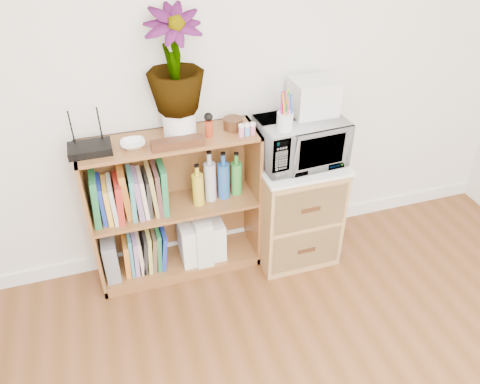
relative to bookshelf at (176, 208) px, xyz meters
name	(u,v)px	position (x,y,z in m)	size (l,w,h in m)	color
skirting_board	(226,236)	(0.35, 0.14, -0.42)	(4.00, 0.02, 0.10)	white
bookshelf	(176,208)	(0.00, 0.00, 0.00)	(1.00, 0.30, 0.95)	brown
wicker_unit	(294,209)	(0.75, -0.08, -0.12)	(0.50, 0.45, 0.70)	#9E7542
microwave	(301,141)	(0.75, -0.08, 0.38)	(0.49, 0.33, 0.27)	silver
pen_cup	(285,121)	(0.61, -0.16, 0.56)	(0.09, 0.09, 0.10)	silver
small_appliance	(313,97)	(0.84, -0.01, 0.61)	(0.25, 0.21, 0.20)	silver
router	(90,149)	(-0.41, -0.02, 0.50)	(0.22, 0.15, 0.04)	black
white_bowl	(133,144)	(-0.19, -0.03, 0.49)	(0.13, 0.13, 0.03)	white
plant_pot	(179,123)	(0.07, 0.02, 0.55)	(0.18, 0.18, 0.15)	white
potted_plant	(174,61)	(0.07, 0.02, 0.89)	(0.30, 0.30, 0.53)	#32762F
trinket_box	(178,143)	(0.03, -0.10, 0.50)	(0.28, 0.07, 0.04)	#361B0E
kokeshi_doll	(209,129)	(0.22, -0.04, 0.52)	(0.04, 0.04, 0.10)	#A12D13
wooden_bowl	(233,123)	(0.37, 0.01, 0.51)	(0.11, 0.11, 0.06)	#381D0F
paint_jars	(247,130)	(0.42, -0.09, 0.51)	(0.12, 0.04, 0.06)	#CB7181
file_box	(110,256)	(-0.43, 0.00, -0.27)	(0.08, 0.22, 0.28)	slate
magazine_holder_left	(187,241)	(0.05, -0.01, -0.26)	(0.09, 0.23, 0.28)	white
magazine_holder_mid	(201,235)	(0.14, -0.01, -0.24)	(0.10, 0.26, 0.33)	silver
magazine_holder_right	(216,236)	(0.24, -0.01, -0.27)	(0.08, 0.21, 0.27)	silver
cookbooks	(130,194)	(-0.25, 0.00, 0.16)	(0.43, 0.20, 0.30)	#1C6C3A
liquor_bottles	(223,176)	(0.30, 0.00, 0.17)	(0.40, 0.07, 0.32)	gold
lower_books	(144,250)	(-0.22, 0.00, -0.28)	(0.28, 0.19, 0.29)	#C77023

